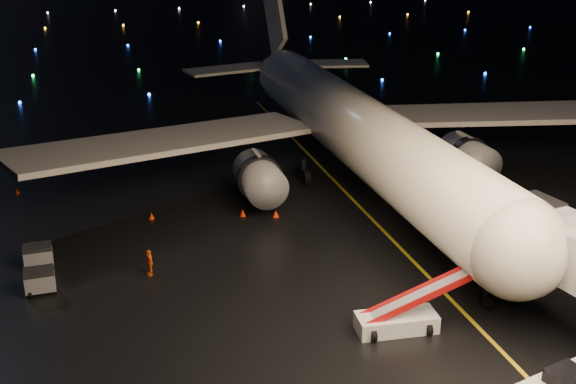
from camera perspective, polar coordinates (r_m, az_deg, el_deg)
name	(u,v)px	position (r m, az deg, el deg)	size (l,w,h in m)	color
lane_centre	(383,231)	(53.09, 7.55, -3.05)	(0.25, 80.00, 0.02)	gold
airliner	(344,83)	(62.50, 4.43, 8.58)	(57.00, 54.15, 16.15)	silver
belt_loader	(397,305)	(40.41, 8.64, -8.83)	(6.54, 1.78, 3.17)	silver
crew_c	(149,262)	(46.95, -10.90, -5.47)	(1.03, 0.43, 1.76)	orange
safety_cone_0	(276,214)	(54.92, -0.96, -1.72)	(0.48, 0.48, 0.54)	#FF2F00
safety_cone_1	(243,213)	(55.19, -3.59, -1.65)	(0.46, 0.46, 0.53)	#FF2F00
safety_cone_2	(152,216)	(55.55, -10.73, -1.85)	(0.44, 0.44, 0.50)	#FF2F00
safety_cone_3	(17,191)	(63.47, -20.61, 0.06)	(0.41, 0.41, 0.47)	#FF2F00
taxiway_lights	(128,39)	(137.25, -12.50, 11.68)	(164.00, 92.00, 0.36)	black
baggage_cart_0	(40,281)	(46.67, -19.02, -6.65)	(1.78, 1.25, 1.52)	gray
baggage_cart_1	(38,256)	(49.88, -19.13, -4.81)	(1.81, 1.27, 1.54)	gray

